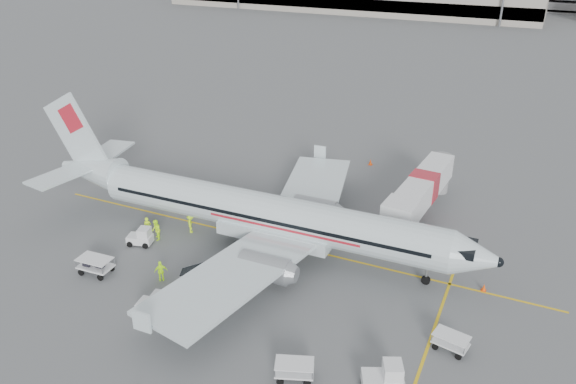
% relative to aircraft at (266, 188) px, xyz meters
% --- Properties ---
extents(ground, '(360.00, 360.00, 0.00)m').
position_rel_aircraft_xyz_m(ground, '(0.56, 0.92, -5.27)').
color(ground, '#56595B').
extents(stripe_lead, '(44.00, 0.20, 0.01)m').
position_rel_aircraft_xyz_m(stripe_lead, '(0.56, 0.92, -5.27)').
color(stripe_lead, yellow).
rests_on(stripe_lead, ground).
extents(stripe_cross, '(0.20, 20.00, 0.01)m').
position_rel_aircraft_xyz_m(stripe_cross, '(14.56, -7.08, -5.27)').
color(stripe_cross, yellow).
rests_on(stripe_cross, ground).
extents(aircraft, '(38.74, 30.60, 10.55)m').
position_rel_aircraft_xyz_m(aircraft, '(0.00, 0.00, 0.00)').
color(aircraft, silver).
rests_on(aircraft, ground).
extents(jet_bridge, '(4.17, 15.65, 4.06)m').
position_rel_aircraft_xyz_m(jet_bridge, '(10.18, 10.67, -3.24)').
color(jet_bridge, white).
rests_on(jet_bridge, ground).
extents(belt_loader, '(5.60, 3.79, 2.84)m').
position_rel_aircraft_xyz_m(belt_loader, '(-1.34, -6.05, -3.85)').
color(belt_loader, white).
rests_on(belt_loader, ground).
extents(tug_fore, '(2.67, 2.15, 1.80)m').
position_rel_aircraft_xyz_m(tug_fore, '(12.90, -11.06, -4.38)').
color(tug_fore, white).
rests_on(tug_fore, ground).
extents(tug_mid, '(2.28, 1.53, 1.63)m').
position_rel_aircraft_xyz_m(tug_mid, '(-3.09, -10.92, -4.46)').
color(tug_mid, white).
rests_on(tug_mid, ground).
extents(tug_aft, '(2.21, 1.61, 1.53)m').
position_rel_aircraft_xyz_m(tug_aft, '(-9.63, -4.03, -4.51)').
color(tug_aft, white).
rests_on(tug_aft, ground).
extents(cart_loaded_a, '(2.93, 2.28, 1.34)m').
position_rel_aircraft_xyz_m(cart_loaded_a, '(0.01, -3.05, -4.60)').
color(cart_loaded_a, white).
rests_on(cart_loaded_a, ground).
extents(cart_loaded_b, '(2.62, 1.63, 1.33)m').
position_rel_aircraft_xyz_m(cart_loaded_b, '(-9.97, -8.84, -4.61)').
color(cart_loaded_b, white).
rests_on(cart_loaded_b, ground).
extents(cart_empty_a, '(2.56, 2.01, 1.17)m').
position_rel_aircraft_xyz_m(cart_empty_a, '(8.05, -12.43, -4.69)').
color(cart_empty_a, white).
rests_on(cart_empty_a, ground).
extents(cart_empty_b, '(2.35, 1.67, 1.12)m').
position_rel_aircraft_xyz_m(cart_empty_b, '(15.84, -6.16, -4.72)').
color(cart_empty_b, white).
rests_on(cart_empty_b, ground).
extents(cone_nose, '(0.36, 0.36, 0.59)m').
position_rel_aircraft_xyz_m(cone_nose, '(16.92, 1.12, -4.98)').
color(cone_nose, '#FC4A09').
rests_on(cone_nose, ground).
extents(cone_port, '(0.41, 0.41, 0.67)m').
position_rel_aircraft_xyz_m(cone_port, '(2.58, 20.02, -4.94)').
color(cone_port, '#FC4A09').
rests_on(cone_port, ground).
extents(crew_a, '(0.75, 0.67, 1.72)m').
position_rel_aircraft_xyz_m(crew_a, '(-9.88, -2.64, -4.41)').
color(crew_a, '#C7FD15').
rests_on(crew_a, ground).
extents(crew_b, '(1.08, 1.11, 1.81)m').
position_rel_aircraft_xyz_m(crew_b, '(-8.86, -2.83, -4.37)').
color(crew_b, '#C7FD15').
rests_on(crew_b, ground).
extents(crew_c, '(1.13, 1.26, 1.69)m').
position_rel_aircraft_xyz_m(crew_c, '(-6.93, -0.58, -4.43)').
color(crew_c, '#C7FD15').
rests_on(crew_c, ground).
extents(crew_d, '(0.99, 0.93, 1.64)m').
position_rel_aircraft_xyz_m(crew_d, '(-4.91, -7.55, -4.45)').
color(crew_d, '#C7FD15').
rests_on(crew_d, ground).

